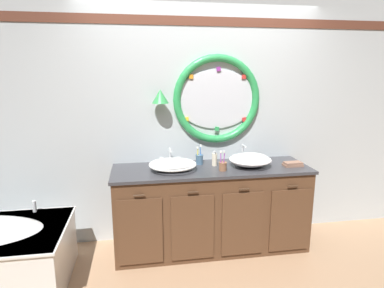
{
  "coord_description": "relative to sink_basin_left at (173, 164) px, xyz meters",
  "views": [
    {
      "loc": [
        -0.66,
        -2.85,
        1.82
      ],
      "look_at": [
        -0.15,
        0.25,
        1.12
      ],
      "focal_mm": 30.5,
      "sensor_mm": 36.0,
      "label": 1
    }
  ],
  "objects": [
    {
      "name": "ground_plane",
      "position": [
        0.34,
        -0.22,
        -0.93
      ],
      "size": [
        14.0,
        14.0,
        0.0
      ],
      "primitive_type": "plane",
      "color": "tan"
    },
    {
      "name": "sink_basin_right",
      "position": [
        0.8,
        -0.0,
        0.01
      ],
      "size": [
        0.43,
        0.43,
        0.14
      ],
      "color": "white",
      "rests_on": "vanity_counter"
    },
    {
      "name": "soap_dispenser",
      "position": [
        0.44,
        0.08,
        0.01
      ],
      "size": [
        0.05,
        0.06,
        0.16
      ],
      "color": "#EFE5C6",
      "rests_on": "vanity_counter"
    },
    {
      "name": "toothbrush_holder_left",
      "position": [
        0.3,
        0.16,
        0.0
      ],
      "size": [
        0.08,
        0.08,
        0.21
      ],
      "color": "slate",
      "rests_on": "vanity_counter"
    },
    {
      "name": "sink_basin_left",
      "position": [
        0.0,
        0.0,
        0.0
      ],
      "size": [
        0.47,
        0.47,
        0.11
      ],
      "color": "white",
      "rests_on": "vanity_counter"
    },
    {
      "name": "vanity_counter",
      "position": [
        0.4,
        0.03,
        -0.49
      ],
      "size": [
        1.99,
        0.65,
        0.87
      ],
      "color": "brown",
      "rests_on": "ground_plane"
    },
    {
      "name": "folded_hand_towel",
      "position": [
        1.23,
        -0.06,
        -0.04
      ],
      "size": [
        0.2,
        0.11,
        0.04
      ],
      "color": "#936B56",
      "rests_on": "vanity_counter"
    },
    {
      "name": "faucet_set_left",
      "position": [
        0.0,
        0.24,
        0.01
      ],
      "size": [
        0.24,
        0.14,
        0.17
      ],
      "color": "silver",
      "rests_on": "vanity_counter"
    },
    {
      "name": "faucet_set_right",
      "position": [
        0.8,
        0.25,
        0.01
      ],
      "size": [
        0.24,
        0.14,
        0.18
      ],
      "color": "silver",
      "rests_on": "vanity_counter"
    },
    {
      "name": "toothbrush_holder_right",
      "position": [
        0.48,
        -0.09,
        -0.01
      ],
      "size": [
        0.08,
        0.08,
        0.2
      ],
      "color": "#996647",
      "rests_on": "vanity_counter"
    },
    {
      "name": "back_wall_assembly",
      "position": [
        0.35,
        0.37,
        0.39
      ],
      "size": [
        6.4,
        0.26,
        2.6
      ],
      "color": "silver",
      "rests_on": "ground_plane"
    }
  ]
}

